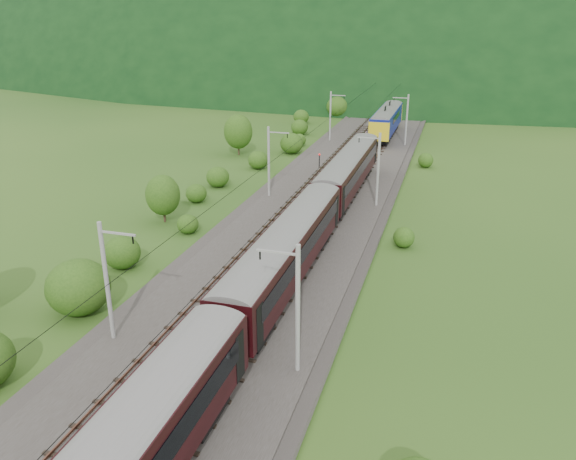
# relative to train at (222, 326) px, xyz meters

# --- Properties ---
(ground) EXTENTS (600.00, 600.00, 0.00)m
(ground) POSITION_rel_train_xyz_m (-2.40, 2.04, -3.80)
(ground) COLOR #224816
(ground) RESTS_ON ground
(railbed) EXTENTS (14.00, 220.00, 0.30)m
(railbed) POSITION_rel_train_xyz_m (-2.40, 12.04, -3.65)
(railbed) COLOR #38332D
(railbed) RESTS_ON ground
(track_left) EXTENTS (2.40, 220.00, 0.27)m
(track_left) POSITION_rel_train_xyz_m (-4.80, 12.04, -3.43)
(track_left) COLOR #543124
(track_left) RESTS_ON railbed
(track_right) EXTENTS (2.40, 220.00, 0.27)m
(track_right) POSITION_rel_train_xyz_m (0.00, 12.04, -3.43)
(track_right) COLOR #543124
(track_right) RESTS_ON railbed
(catenary_left) EXTENTS (2.54, 192.28, 8.00)m
(catenary_left) POSITION_rel_train_xyz_m (-8.52, 34.04, 0.70)
(catenary_left) COLOR gray
(catenary_left) RESTS_ON railbed
(catenary_right) EXTENTS (2.54, 192.28, 8.00)m
(catenary_right) POSITION_rel_train_xyz_m (3.72, 34.04, 0.70)
(catenary_right) COLOR gray
(catenary_right) RESTS_ON railbed
(overhead_wires) EXTENTS (4.83, 198.00, 0.03)m
(overhead_wires) POSITION_rel_train_xyz_m (-2.40, 12.04, 3.30)
(overhead_wires) COLOR black
(overhead_wires) RESTS_ON ground
(mountain_main) EXTENTS (504.00, 360.00, 244.00)m
(mountain_main) POSITION_rel_train_xyz_m (-2.40, 262.04, -3.80)
(mountain_main) COLOR black
(mountain_main) RESTS_ON ground
(mountain_ridge) EXTENTS (336.00, 280.00, 132.00)m
(mountain_ridge) POSITION_rel_train_xyz_m (-122.40, 302.04, -3.80)
(mountain_ridge) COLOR black
(mountain_ridge) RESTS_ON ground
(train) EXTENTS (3.24, 155.05, 5.65)m
(train) POSITION_rel_train_xyz_m (0.00, 0.00, 0.00)
(train) COLOR black
(train) RESTS_ON ground
(hazard_post_near) EXTENTS (0.15, 0.15, 1.42)m
(hazard_post_near) POSITION_rel_train_xyz_m (-2.87, 67.90, -2.78)
(hazard_post_near) COLOR red
(hazard_post_near) RESTS_ON railbed
(hazard_post_far) EXTENTS (0.14, 0.14, 1.28)m
(hazard_post_far) POSITION_rel_train_xyz_m (-2.08, 37.42, -2.86)
(hazard_post_far) COLOR red
(hazard_post_far) RESTS_ON railbed
(signal) EXTENTS (0.21, 0.21, 1.92)m
(signal) POSITION_rel_train_xyz_m (-6.06, 48.17, -2.37)
(signal) COLOR black
(signal) RESTS_ON railbed
(vegetation_left) EXTENTS (12.19, 149.62, 6.24)m
(vegetation_left) POSITION_rel_train_xyz_m (-15.50, 22.75, -1.60)
(vegetation_left) COLOR #264C14
(vegetation_left) RESTS_ON ground
(vegetation_right) EXTENTS (6.04, 94.22, 2.64)m
(vegetation_right) POSITION_rel_train_xyz_m (9.91, 0.62, -2.67)
(vegetation_right) COLOR #264C14
(vegetation_right) RESTS_ON ground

